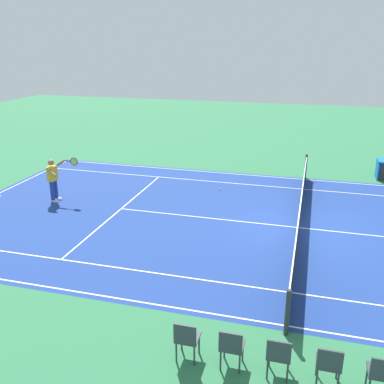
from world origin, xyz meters
TOP-DOWN VIEW (x-y plane):
  - ground_plane at (0.00, 0.00)m, footprint 60.00×60.00m
  - court_slab at (0.00, 0.00)m, footprint 24.20×11.40m
  - court_line_markings at (0.00, 0.00)m, footprint 23.85×11.05m
  - tennis_net at (0.00, 0.00)m, footprint 0.10×11.70m
  - tennis_player_near at (9.19, -0.11)m, footprint 1.06×0.78m
  - tennis_ball at (3.37, -3.08)m, footprint 0.07×0.07m
  - spectator_chair_1 at (-1.69, 7.11)m, footprint 0.44×0.44m
  - spectator_chair_2 at (-0.81, 7.11)m, footprint 0.44×0.44m
  - spectator_chair_3 at (0.06, 7.11)m, footprint 0.44×0.44m
  - spectator_chair_4 at (0.93, 7.11)m, footprint 0.44×0.44m
  - spectator_chair_5 at (1.80, 7.11)m, footprint 0.44×0.44m

SIDE VIEW (x-z plane):
  - ground_plane at x=0.00m, z-range 0.00..0.00m
  - court_slab at x=0.00m, z-range 0.00..0.00m
  - court_line_markings at x=0.00m, z-range 0.00..0.01m
  - tennis_ball at x=3.37m, z-range 0.00..0.07m
  - tennis_net at x=0.00m, z-range -0.05..1.03m
  - spectator_chair_1 at x=-1.69m, z-range 0.08..0.96m
  - spectator_chair_2 at x=-0.81m, z-range 0.08..0.96m
  - spectator_chair_3 at x=0.06m, z-range 0.08..0.96m
  - spectator_chair_4 at x=0.93m, z-range 0.08..0.96m
  - spectator_chair_5 at x=1.80m, z-range 0.08..0.96m
  - tennis_player_near at x=9.19m, z-range 0.08..1.78m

